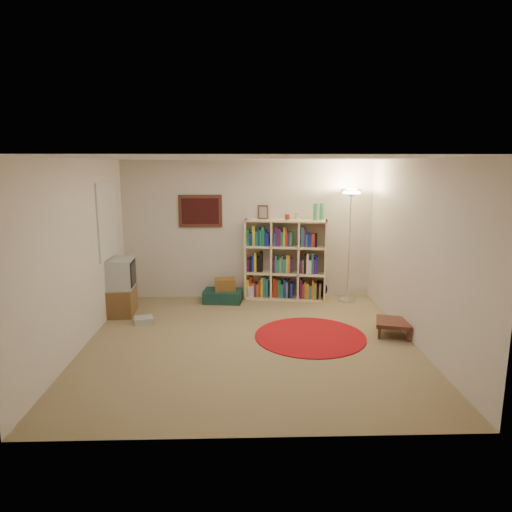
{
  "coord_description": "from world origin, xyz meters",
  "views": [
    {
      "loc": [
        -0.1,
        -5.95,
        2.42
      ],
      "look_at": [
        0.1,
        0.6,
        1.1
      ],
      "focal_mm": 32.0,
      "sensor_mm": 36.0,
      "label": 1
    }
  ],
  "objects_px": {
    "floor_fan": "(319,290)",
    "suitcase": "(223,296)",
    "bookshelf": "(284,261)",
    "tv_stand": "(120,288)",
    "floor_lamp": "(351,209)",
    "side_table": "(394,323)"
  },
  "relations": [
    {
      "from": "floor_lamp",
      "to": "suitcase",
      "type": "xyz_separation_m",
      "value": [
        -2.24,
        0.01,
        -1.56
      ]
    },
    {
      "from": "tv_stand",
      "to": "side_table",
      "type": "height_order",
      "value": "tv_stand"
    },
    {
      "from": "bookshelf",
      "to": "floor_lamp",
      "type": "distance_m",
      "value": 1.49
    },
    {
      "from": "floor_fan",
      "to": "suitcase",
      "type": "height_order",
      "value": "floor_fan"
    },
    {
      "from": "bookshelf",
      "to": "suitcase",
      "type": "height_order",
      "value": "bookshelf"
    },
    {
      "from": "tv_stand",
      "to": "suitcase",
      "type": "height_order",
      "value": "tv_stand"
    },
    {
      "from": "bookshelf",
      "to": "suitcase",
      "type": "distance_m",
      "value": 1.28
    },
    {
      "from": "bookshelf",
      "to": "tv_stand",
      "type": "height_order",
      "value": "bookshelf"
    },
    {
      "from": "side_table",
      "to": "tv_stand",
      "type": "bearing_deg",
      "value": 165.27
    },
    {
      "from": "floor_lamp",
      "to": "tv_stand",
      "type": "distance_m",
      "value": 4.12
    },
    {
      "from": "suitcase",
      "to": "side_table",
      "type": "relative_size",
      "value": 1.2
    },
    {
      "from": "bookshelf",
      "to": "floor_lamp",
      "type": "relative_size",
      "value": 0.87
    },
    {
      "from": "floor_lamp",
      "to": "floor_fan",
      "type": "distance_m",
      "value": 1.58
    },
    {
      "from": "floor_lamp",
      "to": "side_table",
      "type": "bearing_deg",
      "value": -80.64
    },
    {
      "from": "floor_lamp",
      "to": "side_table",
      "type": "relative_size",
      "value": 3.37
    },
    {
      "from": "bookshelf",
      "to": "floor_fan",
      "type": "bearing_deg",
      "value": 2.42
    },
    {
      "from": "floor_fan",
      "to": "suitcase",
      "type": "xyz_separation_m",
      "value": [
        -1.75,
        -0.11,
        -0.07
      ]
    },
    {
      "from": "tv_stand",
      "to": "floor_fan",
      "type": "bearing_deg",
      "value": 8.64
    },
    {
      "from": "floor_fan",
      "to": "suitcase",
      "type": "bearing_deg",
      "value": -168.74
    },
    {
      "from": "suitcase",
      "to": "side_table",
      "type": "bearing_deg",
      "value": -27.57
    },
    {
      "from": "floor_lamp",
      "to": "suitcase",
      "type": "distance_m",
      "value": 2.73
    },
    {
      "from": "bookshelf",
      "to": "side_table",
      "type": "relative_size",
      "value": 2.93
    }
  ]
}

